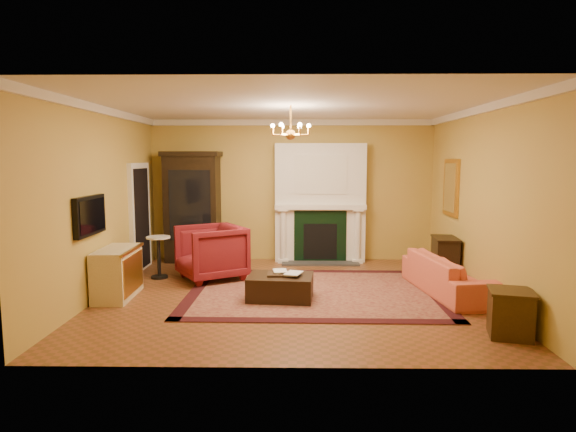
{
  "coord_description": "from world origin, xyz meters",
  "views": [
    {
      "loc": [
        0.07,
        -7.57,
        2.18
      ],
      "look_at": [
        -0.05,
        0.3,
        1.24
      ],
      "focal_mm": 30.0,
      "sensor_mm": 36.0,
      "label": 1
    }
  ],
  "objects_px": {
    "china_cabinet": "(193,210)",
    "wingback_armchair": "(211,250)",
    "coral_sofa": "(450,268)",
    "end_table": "(510,315)",
    "commode": "(117,273)",
    "pedestal_table": "(159,254)",
    "console_table": "(445,259)",
    "leather_ottoman": "(281,287)"
  },
  "relations": [
    {
      "from": "end_table",
      "to": "commode",
      "type": "bearing_deg",
      "value": 163.53
    },
    {
      "from": "wingback_armchair",
      "to": "commode",
      "type": "distance_m",
      "value": 1.74
    },
    {
      "from": "pedestal_table",
      "to": "coral_sofa",
      "type": "height_order",
      "value": "coral_sofa"
    },
    {
      "from": "coral_sofa",
      "to": "wingback_armchair",
      "type": "bearing_deg",
      "value": 70.07
    },
    {
      "from": "console_table",
      "to": "leather_ottoman",
      "type": "bearing_deg",
      "value": -150.26
    },
    {
      "from": "china_cabinet",
      "to": "pedestal_table",
      "type": "height_order",
      "value": "china_cabinet"
    },
    {
      "from": "end_table",
      "to": "console_table",
      "type": "height_order",
      "value": "console_table"
    },
    {
      "from": "pedestal_table",
      "to": "commode",
      "type": "distance_m",
      "value": 1.27
    },
    {
      "from": "pedestal_table",
      "to": "end_table",
      "type": "distance_m",
      "value": 5.88
    },
    {
      "from": "pedestal_table",
      "to": "coral_sofa",
      "type": "distance_m",
      "value": 5.1
    },
    {
      "from": "console_table",
      "to": "end_table",
      "type": "bearing_deg",
      "value": -85.06
    },
    {
      "from": "wingback_armchair",
      "to": "commode",
      "type": "height_order",
      "value": "wingback_armchair"
    },
    {
      "from": "pedestal_table",
      "to": "console_table",
      "type": "xyz_separation_m",
      "value": [
        5.2,
        -0.03,
        -0.08
      ]
    },
    {
      "from": "china_cabinet",
      "to": "commode",
      "type": "distance_m",
      "value": 2.86
    },
    {
      "from": "commode",
      "to": "console_table",
      "type": "xyz_separation_m",
      "value": [
        5.51,
        1.2,
        -0.02
      ]
    },
    {
      "from": "wingback_armchair",
      "to": "console_table",
      "type": "distance_m",
      "value": 4.23
    },
    {
      "from": "leather_ottoman",
      "to": "pedestal_table",
      "type": "bearing_deg",
      "value": 155.04
    },
    {
      "from": "china_cabinet",
      "to": "leather_ottoman",
      "type": "bearing_deg",
      "value": -51.69
    },
    {
      "from": "pedestal_table",
      "to": "coral_sofa",
      "type": "relative_size",
      "value": 0.36
    },
    {
      "from": "pedestal_table",
      "to": "end_table",
      "type": "height_order",
      "value": "pedestal_table"
    },
    {
      "from": "commode",
      "to": "console_table",
      "type": "height_order",
      "value": "commode"
    },
    {
      "from": "china_cabinet",
      "to": "wingback_armchair",
      "type": "bearing_deg",
      "value": -63.73
    },
    {
      "from": "coral_sofa",
      "to": "console_table",
      "type": "distance_m",
      "value": 0.93
    },
    {
      "from": "leather_ottoman",
      "to": "coral_sofa",
      "type": "bearing_deg",
      "value": 12.85
    },
    {
      "from": "wingback_armchair",
      "to": "coral_sofa",
      "type": "distance_m",
      "value": 4.13
    },
    {
      "from": "china_cabinet",
      "to": "wingback_armchair",
      "type": "relative_size",
      "value": 2.05
    },
    {
      "from": "leather_ottoman",
      "to": "end_table",
      "type": "bearing_deg",
      "value": -22.95
    },
    {
      "from": "end_table",
      "to": "console_table",
      "type": "bearing_deg",
      "value": 88.78
    },
    {
      "from": "wingback_armchair",
      "to": "coral_sofa",
      "type": "xyz_separation_m",
      "value": [
        4.04,
        -0.88,
        -0.13
      ]
    },
    {
      "from": "china_cabinet",
      "to": "coral_sofa",
      "type": "distance_m",
      "value": 5.31
    },
    {
      "from": "wingback_armchair",
      "to": "pedestal_table",
      "type": "xyz_separation_m",
      "value": [
        -0.97,
        0.06,
        -0.09
      ]
    },
    {
      "from": "console_table",
      "to": "leather_ottoman",
      "type": "distance_m",
      "value": 3.21
    },
    {
      "from": "console_table",
      "to": "pedestal_table",
      "type": "bearing_deg",
      "value": -174.2
    },
    {
      "from": "wingback_armchair",
      "to": "console_table",
      "type": "xyz_separation_m",
      "value": [
        4.23,
        0.03,
        -0.17
      ]
    },
    {
      "from": "console_table",
      "to": "coral_sofa",
      "type": "bearing_deg",
      "value": -95.97
    },
    {
      "from": "china_cabinet",
      "to": "coral_sofa",
      "type": "xyz_separation_m",
      "value": [
        4.68,
        -2.4,
        -0.7
      ]
    },
    {
      "from": "wingback_armchair",
      "to": "commode",
      "type": "relative_size",
      "value": 1.04
    },
    {
      "from": "wingback_armchair",
      "to": "commode",
      "type": "xyz_separation_m",
      "value": [
        -1.28,
        -1.17,
        -0.15
      ]
    },
    {
      "from": "china_cabinet",
      "to": "pedestal_table",
      "type": "distance_m",
      "value": 1.63
    },
    {
      "from": "console_table",
      "to": "leather_ottoman",
      "type": "xyz_separation_m",
      "value": [
        -2.93,
        -1.28,
        -0.17
      ]
    },
    {
      "from": "china_cabinet",
      "to": "pedestal_table",
      "type": "relative_size",
      "value": 2.88
    },
    {
      "from": "commode",
      "to": "coral_sofa",
      "type": "height_order",
      "value": "coral_sofa"
    }
  ]
}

